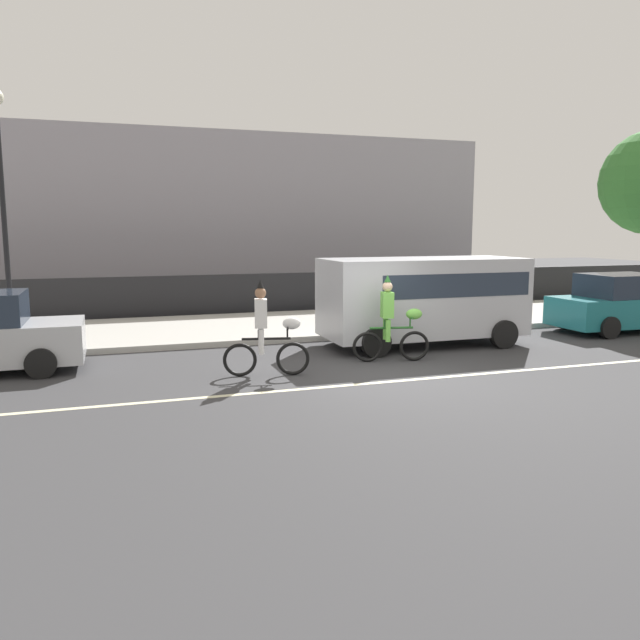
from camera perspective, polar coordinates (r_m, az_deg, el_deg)
The scene contains 10 objects.
ground_plane at distance 12.61m, azimuth 6.48°, elevation -5.03°, with size 80.00×80.00×0.00m, color #38383A.
road_centre_line at distance 12.17m, azimuth 7.48°, elevation -5.52°, with size 36.00×0.14×0.01m, color beige.
sidewalk_curb at distance 18.58m, azimuth -2.00°, elevation -0.40°, with size 60.00×5.00×0.15m, color #ADAAA3.
fence_line at distance 21.27m, azimuth -4.24°, elevation 2.40°, with size 40.00×0.08×1.40m, color black.
building_backdrop at distance 29.16m, azimuth -15.23°, elevation 9.03°, with size 28.00×8.00×6.77m, color #99939E.
parade_cyclist_zebra at distance 12.35m, azimuth -4.88°, elevation -1.30°, with size 1.70×0.55×1.92m.
parade_cyclist_lime at distance 13.73m, azimuth 6.60°, elevation -0.34°, with size 1.70×0.56×1.92m.
parked_van_silver at distance 15.75m, azimuth 9.63°, elevation 2.31°, with size 5.00×2.22×2.18m.
parked_car_teal at distance 19.64m, azimuth 25.95°, elevation 1.31°, with size 4.10×1.92×1.64m.
street_lamp_post at distance 16.31m, azimuth -27.13°, elevation 11.26°, with size 0.36×0.36×5.86m.
Camera 1 is at (-5.22, -11.10, 2.92)m, focal length 35.00 mm.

